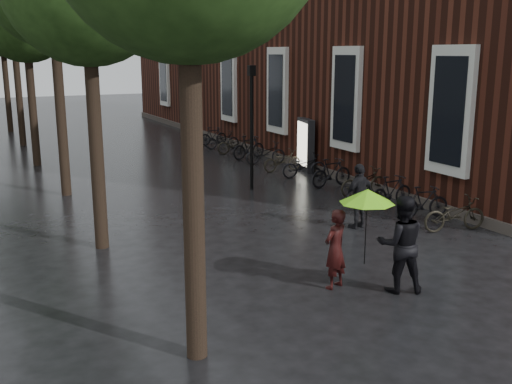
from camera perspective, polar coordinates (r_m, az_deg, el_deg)
ground at (r=10.93m, az=16.89°, el=-12.36°), size 120.00×120.00×0.00m
brick_building at (r=31.74m, az=6.80°, el=15.63°), size 10.20×33.20×12.00m
street_trees at (r=23.16m, az=-20.22°, el=16.72°), size 4.33×34.03×8.91m
person_burgundy at (r=11.99m, az=7.55°, el=-5.39°), size 0.69×0.57×1.62m
person_black at (r=12.01m, az=13.62°, el=-4.82°), size 1.16×1.06×1.94m
lime_umbrella at (r=11.65m, az=10.55°, el=-0.39°), size 1.08×1.08×1.59m
pedestrian_walking at (r=16.13m, az=9.81°, el=-0.38°), size 1.08×0.61×1.75m
parked_bicycles at (r=22.95m, az=3.92°, el=2.78°), size 2.11×17.44×1.03m
ad_lightbox at (r=23.73m, az=4.72°, el=4.51°), size 0.31×1.37×2.06m
lamp_post at (r=20.17m, az=-0.42°, el=7.31°), size 0.22×0.22×4.18m
cycle_sign at (r=26.38m, az=-18.07°, el=6.51°), size 0.15×0.50×2.76m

